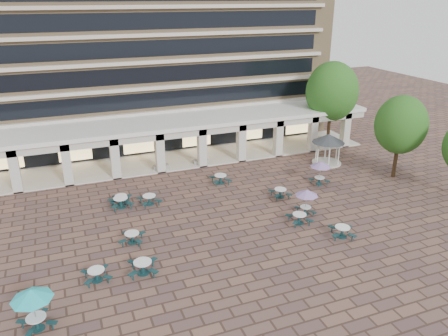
{
  "coord_description": "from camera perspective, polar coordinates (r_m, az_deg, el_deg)",
  "views": [
    {
      "loc": [
        -10.6,
        -26.33,
        16.01
      ],
      "look_at": [
        0.8,
        3.0,
        3.46
      ],
      "focal_mm": 35.0,
      "sensor_mm": 36.0,
      "label": 1
    }
  ],
  "objects": [
    {
      "name": "picnic_table_3",
      "position": [
        33.32,
        9.81,
        -6.42
      ],
      "size": [
        1.84,
        1.84,
        0.77
      ],
      "rotation": [
        0.0,
        0.0,
        -0.09
      ],
      "color": "#153B40",
      "rests_on": "ground"
    },
    {
      "name": "picnic_table_8",
      "position": [
        36.18,
        -9.72,
        -4.02
      ],
      "size": [
        1.95,
        1.95,
        0.8
      ],
      "rotation": [
        0.0,
        0.0,
        0.13
      ],
      "color": "#153B40",
      "rests_on": "ground"
    },
    {
      "name": "gazebo",
      "position": [
        44.91,
        13.47,
        3.36
      ],
      "size": [
        3.28,
        3.28,
        3.06
      ],
      "rotation": [
        0.0,
        0.0,
        0.08
      ],
      "color": "beige",
      "rests_on": "ground"
    },
    {
      "name": "tree_east_a",
      "position": [
        42.62,
        22.11,
        5.24
      ],
      "size": [
        4.65,
        4.65,
        7.75
      ],
      "color": "#412E1A",
      "rests_on": "ground"
    },
    {
      "name": "planter_left",
      "position": [
        43.08,
        -8.25,
        0.3
      ],
      "size": [
        1.5,
        0.66,
        1.16
      ],
      "color": "#9B9B96",
      "rests_on": "ground"
    },
    {
      "name": "picnic_table_9",
      "position": [
        36.13,
        -13.33,
        -4.29
      ],
      "size": [
        1.98,
        1.98,
        0.85
      ],
      "rotation": [
        0.0,
        0.0,
        0.05
      ],
      "color": "#153B40",
      "rests_on": "ground"
    },
    {
      "name": "picnic_table_13",
      "position": [
        37.23,
        7.37,
        -3.15
      ],
      "size": [
        1.79,
        1.79,
        0.76
      ],
      "rotation": [
        0.0,
        0.0,
        -0.07
      ],
      "color": "#153B40",
      "rests_on": "ground"
    },
    {
      "name": "picnic_table_4",
      "position": [
        24.53,
        -23.84,
        -15.03
      ],
      "size": [
        2.11,
        2.11,
        2.44
      ],
      "rotation": [
        0.0,
        0.0,
        0.36
      ],
      "color": "#153B40",
      "rests_on": "ground"
    },
    {
      "name": "picnic_table_12",
      "position": [
        36.76,
        -13.29,
        -3.94
      ],
      "size": [
        1.92,
        1.92,
        0.74
      ],
      "rotation": [
        0.0,
        0.0,
        -0.26
      ],
      "color": "#153B40",
      "rests_on": "ground"
    },
    {
      "name": "tree_east_c",
      "position": [
        49.5,
        13.93,
        9.65
      ],
      "size": [
        5.67,
        5.67,
        9.45
      ],
      "color": "#412E1A",
      "rests_on": "ground"
    },
    {
      "name": "picnic_table_1",
      "position": [
        27.85,
        -10.55,
        -12.51
      ],
      "size": [
        2.09,
        2.09,
        0.84
      ],
      "rotation": [
        0.0,
        0.0,
        -0.16
      ],
      "color": "#153B40",
      "rests_on": "ground"
    },
    {
      "name": "picnic_table_5",
      "position": [
        31.11,
        -11.91,
        -8.79
      ],
      "size": [
        2.04,
        2.04,
        0.76
      ],
      "rotation": [
        0.0,
        0.0,
        -0.37
      ],
      "color": "#153B40",
      "rests_on": "ground"
    },
    {
      "name": "apartment_building",
      "position": [
        52.98,
        -10.14,
        17.73
      ],
      "size": [
        40.0,
        15.5,
        25.2
      ],
      "color": "tan",
      "rests_on": "ground"
    },
    {
      "name": "retail_arcade",
      "position": [
        44.42,
        -6.5,
        4.57
      ],
      "size": [
        42.0,
        6.6,
        4.4
      ],
      "color": "white",
      "rests_on": "ground"
    },
    {
      "name": "planter_right",
      "position": [
        44.03,
        -3.09,
        1.16
      ],
      "size": [
        1.5,
        0.67,
        1.32
      ],
      "color": "#9B9B96",
      "rests_on": "ground"
    },
    {
      "name": "picnic_table_2",
      "position": [
        32.22,
        15.18,
        -7.92
      ],
      "size": [
        2.16,
        2.16,
        0.79
      ],
      "rotation": [
        0.0,
        0.0,
        -0.39
      ],
      "color": "#153B40",
      "rests_on": "ground"
    },
    {
      "name": "picnic_table_0",
      "position": [
        27.9,
        -16.33,
        -13.15
      ],
      "size": [
        1.79,
        1.79,
        0.76
      ],
      "rotation": [
        0.0,
        0.0,
        0.07
      ],
      "color": "#153B40",
      "rests_on": "ground"
    },
    {
      "name": "picnic_table_10",
      "position": [
        39.56,
        -0.46,
        -1.36
      ],
      "size": [
        1.92,
        1.92,
        0.82
      ],
      "rotation": [
        0.0,
        0.0,
        -0.07
      ],
      "color": "#153B40",
      "rests_on": "ground"
    },
    {
      "name": "picnic_table_11",
      "position": [
        39.8,
        12.52,
        0.38
      ],
      "size": [
        1.89,
        1.89,
        2.19
      ],
      "rotation": [
        0.0,
        0.0,
        0.11
      ],
      "color": "#153B40",
      "rests_on": "ground"
    },
    {
      "name": "ground",
      "position": [
        32.59,
        0.61,
        -7.68
      ],
      "size": [
        120.0,
        120.0,
        0.0
      ],
      "primitive_type": "plane",
      "color": "brown",
      "rests_on": "ground"
    },
    {
      "name": "picnic_table_6",
      "position": [
        34.17,
        10.75,
        -3.3
      ],
      "size": [
        1.8,
        1.8,
        2.08
      ],
      "rotation": [
        0.0,
        0.0,
        -0.2
      ],
      "color": "#153B40",
      "rests_on": "ground"
    }
  ]
}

